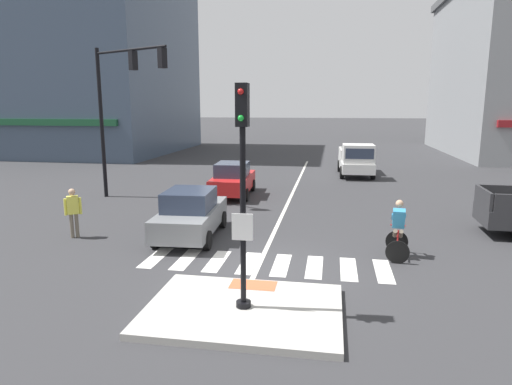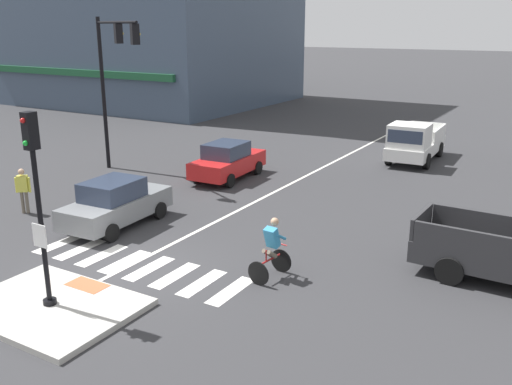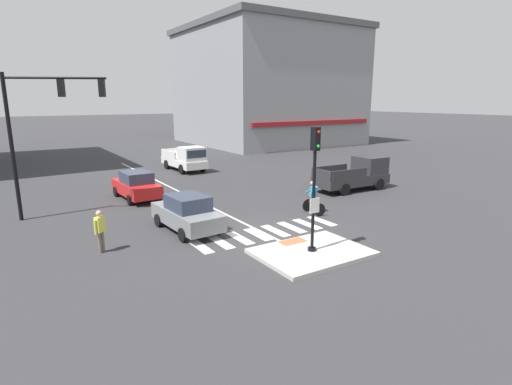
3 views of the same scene
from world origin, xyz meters
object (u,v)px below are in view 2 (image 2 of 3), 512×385
at_px(signal_pole, 37,193).
at_px(pickup_truck_white_eastbound_distant, 414,143).
at_px(car_red_westbound_far, 228,161).
at_px(traffic_light_mast, 112,68).
at_px(car_grey_westbound_near, 116,203).
at_px(pedestrian_at_curb_left, 23,187).
at_px(cyclist, 272,248).

distance_m(signal_pole, pickup_truck_white_eastbound_distant, 20.02).
bearing_deg(car_red_westbound_far, traffic_light_mast, -159.00).
distance_m(signal_pole, car_grey_westbound_near, 6.30).
bearing_deg(signal_pole, car_red_westbound_far, 103.62).
bearing_deg(car_grey_westbound_near, pedestrian_at_curb_left, -169.81).
bearing_deg(pickup_truck_white_eastbound_distant, car_red_westbound_far, -130.50).
relative_size(traffic_light_mast, car_grey_westbound_near, 1.66).
xyz_separation_m(signal_pole, traffic_light_mast, (-7.80, 10.49, 1.83)).
distance_m(car_grey_westbound_near, cyclist, 6.61).
relative_size(signal_pole, car_red_westbound_far, 1.11).
xyz_separation_m(traffic_light_mast, car_red_westbound_far, (4.81, 1.85, -3.97)).
bearing_deg(pickup_truck_white_eastbound_distant, traffic_light_mast, -140.35).
bearing_deg(pickup_truck_white_eastbound_distant, signal_pole, -99.42).
xyz_separation_m(car_grey_westbound_near, car_red_westbound_far, (-0.16, 7.13, 0.00)).
relative_size(signal_pole, cyclist, 2.76).
relative_size(traffic_light_mast, car_red_westbound_far, 1.66).
relative_size(car_red_westbound_far, cyclist, 2.49).
xyz_separation_m(signal_pole, pedestrian_at_curb_left, (-6.67, 4.52, -1.97)).
xyz_separation_m(car_red_westbound_far, pickup_truck_white_eastbound_distant, (6.25, 7.32, 0.17)).
height_order(traffic_light_mast, pickup_truck_white_eastbound_distant, traffic_light_mast).
xyz_separation_m(signal_pole, cyclist, (3.72, 4.31, -2.08)).
bearing_deg(car_grey_westbound_near, car_red_westbound_far, 91.27).
xyz_separation_m(pickup_truck_white_eastbound_distant, cyclist, (0.46, -15.35, -0.11)).
height_order(car_grey_westbound_near, pedestrian_at_curb_left, pedestrian_at_curb_left).
xyz_separation_m(traffic_light_mast, cyclist, (11.51, -6.18, -3.91)).
relative_size(cyclist, pedestrian_at_curb_left, 1.01).
height_order(signal_pole, cyclist, signal_pole).
bearing_deg(pedestrian_at_curb_left, pickup_truck_white_eastbound_distant, 56.72).
height_order(traffic_light_mast, pedestrian_at_curb_left, traffic_light_mast).
relative_size(car_grey_westbound_near, car_red_westbound_far, 1.00).
bearing_deg(pedestrian_at_curb_left, car_red_westbound_far, 64.76).
height_order(car_red_westbound_far, cyclist, cyclist).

